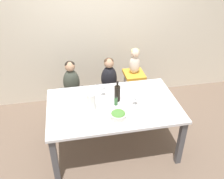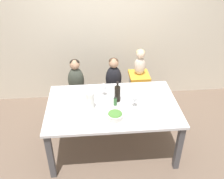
{
  "view_description": "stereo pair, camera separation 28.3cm",
  "coord_description": "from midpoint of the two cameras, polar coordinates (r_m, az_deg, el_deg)",
  "views": [
    {
      "loc": [
        -0.51,
        -2.57,
        2.63
      ],
      "look_at": [
        0.0,
        0.08,
        0.91
      ],
      "focal_mm": 40.0,
      "sensor_mm": 36.0,
      "label": 1
    },
    {
      "loc": [
        -0.23,
        -2.61,
        2.63
      ],
      "look_at": [
        0.0,
        0.08,
        0.91
      ],
      "focal_mm": 40.0,
      "sensor_mm": 36.0,
      "label": 2
    }
  ],
  "objects": [
    {
      "name": "salad_bowl_large",
      "position": [
        2.99,
        3.44,
        -5.96
      ],
      "size": [
        0.2,
        0.2,
        0.09
      ],
      "color": "silver",
      "rests_on": "dining_table"
    },
    {
      "name": "wine_bottle",
      "position": [
        3.25,
        3.74,
        -0.97
      ],
      "size": [
        0.08,
        0.08,
        0.29
      ],
      "color": "black",
      "rests_on": "dining_table"
    },
    {
      "name": "dining_table",
      "position": [
        3.29,
        2.59,
        -4.67
      ],
      "size": [
        1.7,
        1.05,
        0.73
      ],
      "color": "silver",
      "rests_on": "ground_plane"
    },
    {
      "name": "wine_glass_far",
      "position": [
        3.33,
        0.5,
        0.46
      ],
      "size": [
        0.07,
        0.07,
        0.19
      ],
      "color": "white",
      "rests_on": "dining_table"
    },
    {
      "name": "chair_right_highchair",
      "position": [
        4.03,
        8.11,
        1.31
      ],
      "size": [
        0.31,
        0.35,
        0.74
      ],
      "color": "silver",
      "rests_on": "ground_plane"
    },
    {
      "name": "person_child_center",
      "position": [
        3.87,
        2.46,
        3.32
      ],
      "size": [
        0.25,
        0.18,
        0.55
      ],
      "color": "black",
      "rests_on": "chair_far_center"
    },
    {
      "name": "ground_plane",
      "position": [
        3.71,
        2.34,
        -12.64
      ],
      "size": [
        14.0,
        14.0,
        0.0
      ],
      "primitive_type": "plane",
      "color": "#705B4C"
    },
    {
      "name": "wine_glass_near",
      "position": [
        3.14,
        7.77,
        -2.04
      ],
      "size": [
        0.07,
        0.07,
        0.19
      ],
      "color": "white",
      "rests_on": "dining_table"
    },
    {
      "name": "dinner_plate_back_right",
      "position": [
        3.56,
        10.47,
        -0.27
      ],
      "size": [
        0.22,
        0.22,
        0.01
      ],
      "color": "silver",
      "rests_on": "dining_table"
    },
    {
      "name": "dinner_plate_back_left",
      "position": [
        3.47,
        -5.83,
        -0.8
      ],
      "size": [
        0.22,
        0.22,
        0.01
      ],
      "color": "silver",
      "rests_on": "dining_table"
    },
    {
      "name": "chair_far_left",
      "position": [
        4.03,
        -5.93,
        -1.41
      ],
      "size": [
        0.37,
        0.41,
        0.47
      ],
      "color": "silver",
      "rests_on": "ground_plane"
    },
    {
      "name": "chair_far_center",
      "position": [
        4.05,
        2.34,
        -1.02
      ],
      "size": [
        0.37,
        0.41,
        0.47
      ],
      "color": "silver",
      "rests_on": "ground_plane"
    },
    {
      "name": "dinner_plate_front_left",
      "position": [
        3.04,
        -7.7,
        -6.44
      ],
      "size": [
        0.22,
        0.22,
        0.01
      ],
      "color": "silver",
      "rests_on": "dining_table"
    },
    {
      "name": "paper_towel_roll",
      "position": [
        3.1,
        -2.44,
        -2.62
      ],
      "size": [
        0.1,
        0.1,
        0.23
      ],
      "color": "white",
      "rests_on": "dining_table"
    },
    {
      "name": "wall_back",
      "position": [
        4.18,
        0.42,
        14.68
      ],
      "size": [
        10.0,
        0.06,
        2.7
      ],
      "color": "beige",
      "rests_on": "ground_plane"
    },
    {
      "name": "person_baby_right",
      "position": [
        3.84,
        8.56,
        6.4
      ],
      "size": [
        0.17,
        0.14,
        0.41
      ],
      "color": "beige",
      "rests_on": "chair_right_highchair"
    },
    {
      "name": "condiment_bottle_hot_sauce",
      "position": [
        3.19,
        3.28,
        -2.71
      ],
      "size": [
        0.04,
        0.04,
        0.13
      ],
      "color": "#336633",
      "rests_on": "dining_table"
    },
    {
      "name": "person_child_left",
      "position": [
        3.85,
        -6.22,
        2.94
      ],
      "size": [
        0.25,
        0.18,
        0.55
      ],
      "color": "#3D4238",
      "rests_on": "chair_far_left"
    }
  ]
}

